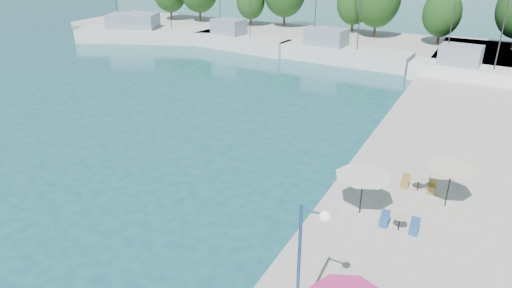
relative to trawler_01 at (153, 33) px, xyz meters
The scene contains 13 objects.
quay_far 26.54m from the trawler_01, 26.39° to the left, with size 90.00×16.00×0.60m, color #9F9A90.
trawler_01 is the anchor object (origin of this frame).
trawler_02 13.98m from the trawler_01, ahead, with size 14.31×5.33×10.20m.
trawler_03 28.14m from the trawler_01, ahead, with size 15.94×5.07×10.20m.
trawler_04 43.12m from the trawler_01, ahead, with size 13.34×4.48×10.20m.
tree_03 17.17m from the trawler_01, 61.00° to the left, with size 4.56×4.56×6.75m.
tree_05 29.89m from the trawler_01, 34.07° to the left, with size 5.01×5.01×7.41m.
tree_07 39.74m from the trawler_01, 19.03° to the left, with size 4.89×4.89×7.24m.
umbrella_white 51.28m from the trawler_01, 38.82° to the right, with size 2.83×2.83×2.12m.
umbrella_cream 52.72m from the trawler_01, 33.94° to the right, with size 2.57×2.57×2.28m.
cafe_table_02 53.28m from the trawler_01, 37.94° to the right, with size 1.82×0.70×0.76m.
cafe_table_03 50.82m from the trawler_01, 33.98° to the right, with size 1.82×0.70×0.76m.
street_lamp 57.24m from the trawler_01, 45.11° to the right, with size 1.04×0.36×5.03m.
Camera 1 is at (12.79, 3.07, 13.28)m, focal length 32.00 mm.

